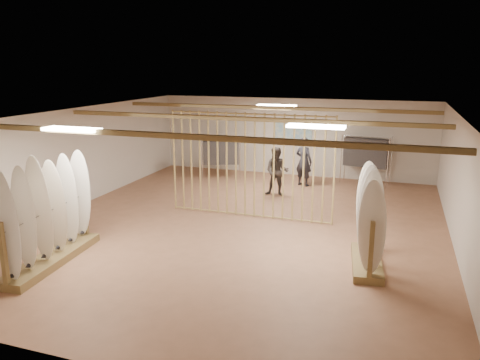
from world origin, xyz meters
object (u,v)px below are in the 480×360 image
(rack_left, at_px, (49,228))
(clothing_rack_b, at_px, (366,153))
(shopper_a, at_px, (304,158))
(shopper_b, at_px, (277,168))
(clothing_rack_a, at_px, (221,152))
(rack_right, at_px, (368,234))

(rack_left, distance_m, clothing_rack_b, 10.43)
(shopper_a, xyz_separation_m, shopper_b, (-0.54, -1.48, -0.07))
(clothing_rack_a, distance_m, shopper_a, 2.99)
(shopper_a, height_order, shopper_b, shopper_a)
(shopper_b, bearing_deg, rack_right, -59.23)
(rack_right, xyz_separation_m, shopper_a, (-2.51, 6.01, 0.24))
(rack_left, height_order, clothing_rack_a, rack_left)
(rack_right, bearing_deg, clothing_rack_b, 87.72)
(shopper_b, bearing_deg, clothing_rack_b, 40.33)
(clothing_rack_a, xyz_separation_m, shopper_b, (2.45, -1.56, -0.07))
(clothing_rack_b, distance_m, shopper_a, 2.13)
(clothing_rack_b, relative_size, shopper_a, 0.90)
(rack_left, distance_m, shopper_b, 7.16)
(clothing_rack_b, height_order, shopper_b, shopper_b)
(rack_left, bearing_deg, clothing_rack_a, 79.89)
(rack_right, relative_size, clothing_rack_b, 1.23)
(shopper_a, distance_m, shopper_b, 1.58)
(rack_left, height_order, rack_right, rack_left)
(rack_left, relative_size, rack_right, 1.34)
(rack_right, xyz_separation_m, clothing_rack_b, (-0.56, 6.88, 0.39))
(rack_right, distance_m, shopper_a, 6.51)
(rack_left, bearing_deg, clothing_rack_b, 52.19)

